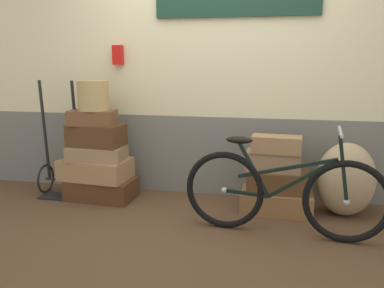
{
  "coord_description": "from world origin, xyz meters",
  "views": [
    {
      "loc": [
        0.66,
        -3.37,
        1.42
      ],
      "look_at": [
        -0.08,
        0.27,
        0.64
      ],
      "focal_mm": 37.83,
      "sensor_mm": 36.0,
      "label": 1
    }
  ],
  "objects_px": {
    "burlap_sack": "(346,179)",
    "bicycle": "(282,193)",
    "suitcase_8": "(276,144)",
    "suitcase_3": "(96,135)",
    "suitcase_7": "(273,161)",
    "suitcase_0": "(102,188)",
    "suitcase_1": "(96,169)",
    "suitcase_2": "(97,153)",
    "luggage_trolley": "(62,171)",
    "wicker_basket": "(93,95)",
    "suitcase_5": "(276,202)",
    "suitcase_4": "(92,118)",
    "suitcase_6": "(278,181)"
  },
  "relations": [
    {
      "from": "suitcase_3",
      "to": "bicycle",
      "type": "relative_size",
      "value": 0.33
    },
    {
      "from": "suitcase_2",
      "to": "bicycle",
      "type": "height_order",
      "value": "bicycle"
    },
    {
      "from": "suitcase_3",
      "to": "suitcase_8",
      "type": "height_order",
      "value": "suitcase_3"
    },
    {
      "from": "suitcase_4",
      "to": "suitcase_8",
      "type": "bearing_deg",
      "value": -5.99
    },
    {
      "from": "suitcase_8",
      "to": "suitcase_3",
      "type": "bearing_deg",
      "value": -176.74
    },
    {
      "from": "suitcase_1",
      "to": "suitcase_7",
      "type": "xyz_separation_m",
      "value": [
        1.79,
        0.01,
        0.17
      ]
    },
    {
      "from": "suitcase_7",
      "to": "wicker_basket",
      "type": "height_order",
      "value": "wicker_basket"
    },
    {
      "from": "suitcase_6",
      "to": "suitcase_4",
      "type": "bearing_deg",
      "value": 179.62
    },
    {
      "from": "luggage_trolley",
      "to": "burlap_sack",
      "type": "xyz_separation_m",
      "value": [
        2.86,
        -0.01,
        0.08
      ]
    },
    {
      "from": "suitcase_1",
      "to": "suitcase_3",
      "type": "distance_m",
      "value": 0.36
    },
    {
      "from": "suitcase_4",
      "to": "suitcase_8",
      "type": "relative_size",
      "value": 1.01
    },
    {
      "from": "burlap_sack",
      "to": "bicycle",
      "type": "distance_m",
      "value": 0.81
    },
    {
      "from": "suitcase_7",
      "to": "suitcase_2",
      "type": "bearing_deg",
      "value": -175.74
    },
    {
      "from": "suitcase_2",
      "to": "luggage_trolley",
      "type": "bearing_deg",
      "value": 170.55
    },
    {
      "from": "suitcase_3",
      "to": "suitcase_4",
      "type": "xyz_separation_m",
      "value": [
        -0.02,
        -0.02,
        0.18
      ]
    },
    {
      "from": "suitcase_6",
      "to": "luggage_trolley",
      "type": "relative_size",
      "value": 0.47
    },
    {
      "from": "suitcase_7",
      "to": "suitcase_4",
      "type": "bearing_deg",
      "value": -175.62
    },
    {
      "from": "suitcase_7",
      "to": "burlap_sack",
      "type": "relative_size",
      "value": 0.74
    },
    {
      "from": "suitcase_8",
      "to": "suitcase_0",
      "type": "bearing_deg",
      "value": -177.12
    },
    {
      "from": "suitcase_5",
      "to": "suitcase_7",
      "type": "height_order",
      "value": "suitcase_7"
    },
    {
      "from": "suitcase_0",
      "to": "suitcase_1",
      "type": "distance_m",
      "value": 0.22
    },
    {
      "from": "suitcase_7",
      "to": "suitcase_3",
      "type": "bearing_deg",
      "value": -176.2
    },
    {
      "from": "suitcase_3",
      "to": "suitcase_8",
      "type": "relative_size",
      "value": 1.2
    },
    {
      "from": "burlap_sack",
      "to": "bicycle",
      "type": "xyz_separation_m",
      "value": [
        -0.58,
        -0.57,
        0.01
      ]
    },
    {
      "from": "suitcase_5",
      "to": "luggage_trolley",
      "type": "distance_m",
      "value": 2.25
    },
    {
      "from": "suitcase_8",
      "to": "bicycle",
      "type": "height_order",
      "value": "bicycle"
    },
    {
      "from": "suitcase_0",
      "to": "wicker_basket",
      "type": "relative_size",
      "value": 2.21
    },
    {
      "from": "suitcase_8",
      "to": "bicycle",
      "type": "relative_size",
      "value": 0.27
    },
    {
      "from": "suitcase_1",
      "to": "suitcase_3",
      "type": "height_order",
      "value": "suitcase_3"
    },
    {
      "from": "bicycle",
      "to": "suitcase_6",
      "type": "bearing_deg",
      "value": 93.39
    },
    {
      "from": "luggage_trolley",
      "to": "suitcase_8",
      "type": "bearing_deg",
      "value": -1.76
    },
    {
      "from": "burlap_sack",
      "to": "suitcase_0",
      "type": "bearing_deg",
      "value": -179.47
    },
    {
      "from": "suitcase_2",
      "to": "suitcase_7",
      "type": "relative_size",
      "value": 1.09
    },
    {
      "from": "suitcase_1",
      "to": "luggage_trolley",
      "type": "distance_m",
      "value": 0.41
    },
    {
      "from": "luggage_trolley",
      "to": "burlap_sack",
      "type": "height_order",
      "value": "luggage_trolley"
    },
    {
      "from": "suitcase_7",
      "to": "suitcase_0",
      "type": "bearing_deg",
      "value": -176.57
    },
    {
      "from": "suitcase_0",
      "to": "burlap_sack",
      "type": "distance_m",
      "value": 2.41
    },
    {
      "from": "suitcase_3",
      "to": "suitcase_8",
      "type": "xyz_separation_m",
      "value": [
        1.79,
        -0.03,
        -0.01
      ]
    },
    {
      "from": "suitcase_1",
      "to": "suitcase_7",
      "type": "distance_m",
      "value": 1.8
    },
    {
      "from": "suitcase_8",
      "to": "wicker_basket",
      "type": "height_order",
      "value": "wicker_basket"
    },
    {
      "from": "luggage_trolley",
      "to": "bicycle",
      "type": "height_order",
      "value": "luggage_trolley"
    },
    {
      "from": "suitcase_2",
      "to": "suitcase_6",
      "type": "distance_m",
      "value": 1.82
    },
    {
      "from": "suitcase_0",
      "to": "suitcase_4",
      "type": "height_order",
      "value": "suitcase_4"
    },
    {
      "from": "suitcase_8",
      "to": "wicker_basket",
      "type": "bearing_deg",
      "value": -176.55
    },
    {
      "from": "suitcase_3",
      "to": "suitcase_5",
      "type": "bearing_deg",
      "value": 5.39
    },
    {
      "from": "suitcase_7",
      "to": "wicker_basket",
      "type": "xyz_separation_m",
      "value": [
        -1.78,
        -0.02,
        0.58
      ]
    },
    {
      "from": "suitcase_7",
      "to": "bicycle",
      "type": "bearing_deg",
      "value": -78.27
    },
    {
      "from": "suitcase_5",
      "to": "suitcase_4",
      "type": "bearing_deg",
      "value": -178.31
    },
    {
      "from": "suitcase_1",
      "to": "suitcase_8",
      "type": "bearing_deg",
      "value": 4.5
    },
    {
      "from": "wicker_basket",
      "to": "bicycle",
      "type": "distance_m",
      "value": 2.06
    }
  ]
}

